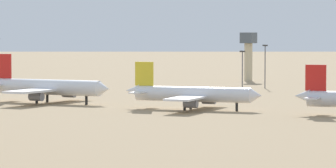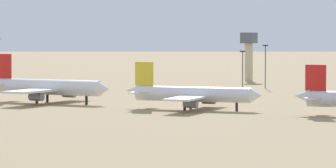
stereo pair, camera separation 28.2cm
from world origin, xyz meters
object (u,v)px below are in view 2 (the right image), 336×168
object	(u,v)px
parked_jet_yellow_4	(192,94)
light_pole_east	(265,63)
parked_jet_red_3	(46,87)
light_pole_west	(243,68)
control_tower	(249,52)

from	to	relation	value
parked_jet_yellow_4	light_pole_east	bearing A→B (deg)	94.54
parked_jet_red_3	light_pole_east	bearing A→B (deg)	74.36
light_pole_west	parked_jet_red_3	bearing A→B (deg)	-107.33
parked_jet_red_3	control_tower	world-z (taller)	control_tower
parked_jet_red_3	light_pole_west	distance (m)	77.35
parked_jet_red_3	parked_jet_yellow_4	world-z (taller)	parked_jet_red_3
light_pole_west	control_tower	bearing A→B (deg)	114.49
parked_jet_red_3	light_pole_east	distance (m)	97.90
parked_jet_yellow_4	light_pole_east	size ratio (longest dim) A/B	2.37
control_tower	light_pole_east	world-z (taller)	control_tower
light_pole_east	parked_jet_red_3	bearing A→B (deg)	-102.35
light_pole_east	control_tower	bearing A→B (deg)	122.56
parked_jet_yellow_4	control_tower	distance (m)	148.07
parked_jet_red_3	parked_jet_yellow_4	bearing A→B (deg)	-3.50
parked_jet_yellow_4	light_pole_east	distance (m)	98.98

